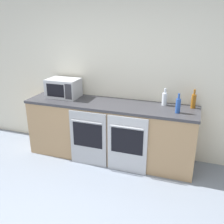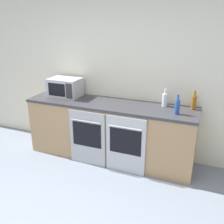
{
  "view_description": "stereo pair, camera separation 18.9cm",
  "coord_description": "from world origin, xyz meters",
  "px_view_note": "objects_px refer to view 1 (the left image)",
  "views": [
    {
      "loc": [
        1.21,
        -1.44,
        2.1
      ],
      "look_at": [
        0.04,
        1.97,
        0.78
      ],
      "focal_mm": 40.0,
      "sensor_mm": 36.0,
      "label": 1
    },
    {
      "loc": [
        1.39,
        -1.37,
        2.1
      ],
      "look_at": [
        0.04,
        1.97,
        0.78
      ],
      "focal_mm": 40.0,
      "sensor_mm": 36.0,
      "label": 2
    }
  ],
  "objects_px": {
    "oven_left": "(88,139)",
    "microwave": "(64,88)",
    "bottle_amber": "(194,101)",
    "bottle_blue": "(178,105)",
    "bottle_clear": "(165,99)",
    "oven_right": "(127,145)"
  },
  "relations": [
    {
      "from": "bottle_blue",
      "to": "bottle_clear",
      "type": "bearing_deg",
      "value": 128.65
    },
    {
      "from": "bottle_amber",
      "to": "oven_right",
      "type": "bearing_deg",
      "value": -148.33
    },
    {
      "from": "bottle_amber",
      "to": "bottle_blue",
      "type": "xyz_separation_m",
      "value": [
        -0.19,
        -0.28,
        -0.0
      ]
    },
    {
      "from": "bottle_clear",
      "to": "microwave",
      "type": "bearing_deg",
      "value": -176.36
    },
    {
      "from": "oven_left",
      "to": "microwave",
      "type": "relative_size",
      "value": 1.7
    },
    {
      "from": "oven_left",
      "to": "oven_right",
      "type": "xyz_separation_m",
      "value": [
        0.61,
        0.0,
        0.0
      ]
    },
    {
      "from": "oven_left",
      "to": "bottle_clear",
      "type": "relative_size",
      "value": 3.36
    },
    {
      "from": "bottle_amber",
      "to": "microwave",
      "type": "bearing_deg",
      "value": -176.99
    },
    {
      "from": "bottle_amber",
      "to": "bottle_clear",
      "type": "xyz_separation_m",
      "value": [
        -0.41,
        -0.0,
        -0.01
      ]
    },
    {
      "from": "oven_left",
      "to": "bottle_amber",
      "type": "relative_size",
      "value": 3.12
    },
    {
      "from": "bottle_amber",
      "to": "bottle_clear",
      "type": "distance_m",
      "value": 0.41
    },
    {
      "from": "bottle_blue",
      "to": "bottle_clear",
      "type": "xyz_separation_m",
      "value": [
        -0.22,
        0.27,
        -0.01
      ]
    },
    {
      "from": "bottle_amber",
      "to": "bottle_clear",
      "type": "bearing_deg",
      "value": -179.48
    },
    {
      "from": "oven_left",
      "to": "microwave",
      "type": "distance_m",
      "value": 0.96
    },
    {
      "from": "oven_left",
      "to": "bottle_blue",
      "type": "xyz_separation_m",
      "value": [
        1.25,
        0.24,
        0.59
      ]
    },
    {
      "from": "oven_right",
      "to": "microwave",
      "type": "height_order",
      "value": "microwave"
    },
    {
      "from": "oven_left",
      "to": "bottle_clear",
      "type": "xyz_separation_m",
      "value": [
        1.03,
        0.51,
        0.58
      ]
    },
    {
      "from": "oven_left",
      "to": "bottle_clear",
      "type": "height_order",
      "value": "bottle_clear"
    },
    {
      "from": "oven_left",
      "to": "oven_right",
      "type": "bearing_deg",
      "value": 0.0
    },
    {
      "from": "bottle_blue",
      "to": "bottle_clear",
      "type": "distance_m",
      "value": 0.35
    },
    {
      "from": "oven_right",
      "to": "bottle_amber",
      "type": "bearing_deg",
      "value": 31.67
    },
    {
      "from": "oven_right",
      "to": "bottle_amber",
      "type": "xyz_separation_m",
      "value": [
        0.83,
        0.51,
        0.59
      ]
    }
  ]
}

